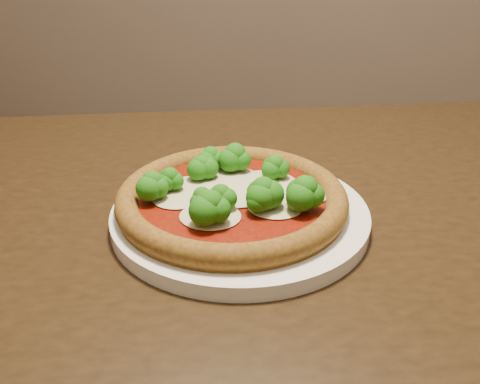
# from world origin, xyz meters

# --- Properties ---
(dining_table) EXTENTS (1.41, 1.03, 0.75)m
(dining_table) POSITION_xyz_m (-0.11, -0.12, 0.65)
(dining_table) COLOR black
(dining_table) RESTS_ON floor
(plate) EXTENTS (0.30, 0.30, 0.02)m
(plate) POSITION_xyz_m (-0.11, -0.17, 0.76)
(plate) COLOR white
(plate) RESTS_ON dining_table
(pizza) EXTENTS (0.27, 0.27, 0.06)m
(pizza) POSITION_xyz_m (-0.12, -0.16, 0.78)
(pizza) COLOR brown
(pizza) RESTS_ON plate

